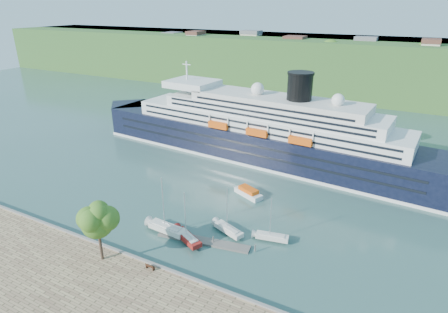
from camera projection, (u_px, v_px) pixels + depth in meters
ground at (144, 265)px, 60.21m from camera, size 400.00×400.00×0.00m
far_hillside at (341, 65)px, 174.19m from camera, size 400.00×50.00×24.00m
quay_coping at (142, 260)px, 59.61m from camera, size 220.00×0.50×0.30m
cruise_ship at (257, 114)px, 98.18m from camera, size 107.99×23.25×24.06m
park_bench at (150, 266)px, 57.60m from camera, size 1.59×0.69×1.01m
promenade_tree at (98, 230)px, 57.97m from camera, size 6.67×6.67×11.05m
floating_pontoon at (203, 241)px, 65.94m from camera, size 17.00×4.86×0.38m
sailboat_white_near at (166, 208)px, 66.40m from camera, size 8.37×2.89×10.62m
sailboat_red at (187, 220)px, 64.09m from camera, size 7.31×4.92×9.25m
sailboat_white_far at (229, 213)px, 66.60m from camera, size 7.06×4.18×8.82m
tender_launch at (248, 192)px, 81.38m from camera, size 7.27×4.90×1.91m
sailboat_extra at (273, 221)px, 64.75m from camera, size 6.55×2.95×8.18m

